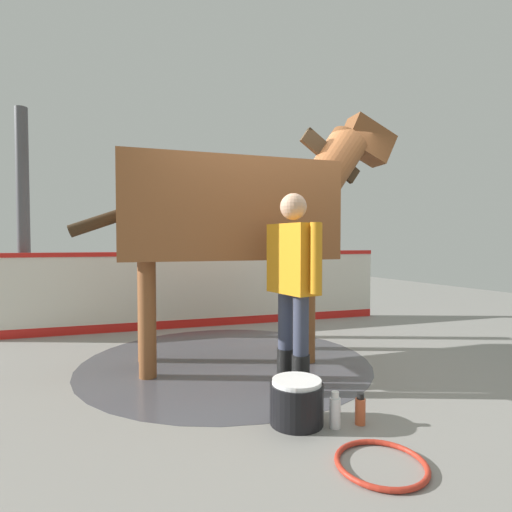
# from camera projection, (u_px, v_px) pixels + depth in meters

# --- Properties ---
(ground_plane) EXTENTS (16.00, 16.00, 0.02)m
(ground_plane) POSITION_uv_depth(u_px,v_px,m) (267.00, 363.00, 4.19)
(ground_plane) COLOR gray
(wet_patch) EXTENTS (3.01, 3.01, 0.00)m
(wet_patch) POSITION_uv_depth(u_px,v_px,m) (226.00, 361.00, 4.23)
(wet_patch) COLOR #4C4C54
(wet_patch) RESTS_ON ground
(barrier_wall) EXTENTS (5.80, 0.90, 1.12)m
(barrier_wall) POSITION_uv_depth(u_px,v_px,m) (199.00, 292.00, 5.93)
(barrier_wall) COLOR silver
(barrier_wall) RESTS_ON ground
(roof_post_near) EXTENTS (0.16, 0.16, 3.05)m
(roof_post_near) POSITION_uv_depth(u_px,v_px,m) (334.00, 226.00, 6.75)
(roof_post_near) COLOR #4C4C51
(roof_post_near) RESTS_ON ground
(roof_post_far) EXTENTS (0.16, 0.16, 3.05)m
(roof_post_far) POSITION_uv_depth(u_px,v_px,m) (23.00, 222.00, 5.36)
(roof_post_far) COLOR #4C4C51
(roof_post_far) RESTS_ON ground
(horse) EXTENTS (3.52, 1.28, 2.72)m
(horse) POSITION_uv_depth(u_px,v_px,m) (237.00, 211.00, 4.21)
(horse) COLOR brown
(horse) RESTS_ON ground
(handler) EXTENTS (0.27, 0.67, 1.67)m
(handler) POSITION_uv_depth(u_px,v_px,m) (293.00, 277.00, 3.37)
(handler) COLOR black
(handler) RESTS_ON ground
(wash_bucket) EXTENTS (0.37, 0.37, 0.31)m
(wash_bucket) POSITION_uv_depth(u_px,v_px,m) (297.00, 402.00, 2.78)
(wash_bucket) COLOR black
(wash_bucket) RESTS_ON ground
(bottle_shampoo) EXTENTS (0.07, 0.07, 0.25)m
(bottle_shampoo) POSITION_uv_depth(u_px,v_px,m) (335.00, 411.00, 2.72)
(bottle_shampoo) COLOR white
(bottle_shampoo) RESTS_ON ground
(bottle_spray) EXTENTS (0.07, 0.07, 0.22)m
(bottle_spray) POSITION_uv_depth(u_px,v_px,m) (360.00, 410.00, 2.77)
(bottle_spray) COLOR #CC5933
(bottle_spray) RESTS_ON ground
(hose_coil) EXTENTS (0.52, 0.52, 0.03)m
(hose_coil) POSITION_uv_depth(u_px,v_px,m) (381.00, 463.00, 2.25)
(hose_coil) COLOR #B72D1E
(hose_coil) RESTS_ON ground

